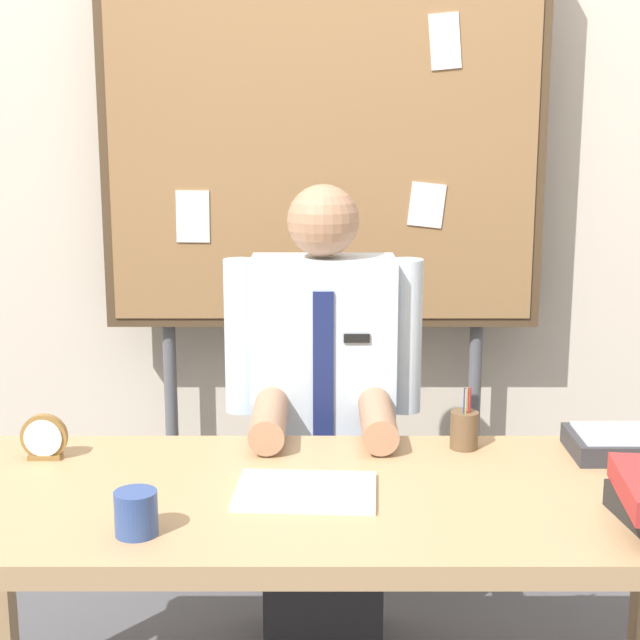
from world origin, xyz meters
name	(u,v)px	position (x,y,z in m)	size (l,w,h in m)	color
back_wall	(319,175)	(0.00, 1.30, 1.35)	(6.40, 0.08, 2.70)	beige
desk	(320,526)	(0.00, 0.00, 0.65)	(1.84, 0.75, 0.74)	tan
person	(319,443)	(0.00, 0.60, 0.64)	(0.55, 0.56, 1.37)	#2D2D33
bulletin_board	(319,141)	(0.00, 1.10, 1.47)	(1.42, 0.09, 2.12)	#4C3823
open_notebook	(302,491)	(-0.04, -0.02, 0.74)	(0.31, 0.23, 0.01)	#F4EFCC
desk_clock	(40,439)	(-0.68, 0.20, 0.79)	(0.11, 0.04, 0.11)	olive
coffee_mug	(132,513)	(-0.38, -0.23, 0.78)	(0.09, 0.09, 0.09)	#334C8C
pen_holder	(461,429)	(0.35, 0.28, 0.78)	(0.07, 0.07, 0.16)	brown
paper_tray	(619,443)	(0.74, 0.23, 0.76)	(0.26, 0.20, 0.06)	#333338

